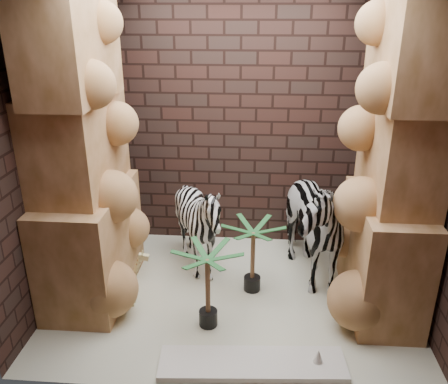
# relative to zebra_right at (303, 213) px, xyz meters

# --- Properties ---
(floor) EXTENTS (3.50, 3.50, 0.00)m
(floor) POSITION_rel_zebra_right_xyz_m (-0.70, -0.44, -0.75)
(floor) COLOR beige
(floor) RESTS_ON ground
(wall_back) EXTENTS (3.50, 0.00, 3.50)m
(wall_back) POSITION_rel_zebra_right_xyz_m (-0.70, 0.81, 0.75)
(wall_back) COLOR black
(wall_back) RESTS_ON ground
(wall_front) EXTENTS (3.50, 0.00, 3.50)m
(wall_front) POSITION_rel_zebra_right_xyz_m (-0.70, -1.69, 0.75)
(wall_front) COLOR black
(wall_front) RESTS_ON ground
(wall_left) EXTENTS (0.00, 3.00, 3.00)m
(wall_left) POSITION_rel_zebra_right_xyz_m (-2.45, -0.44, 0.75)
(wall_left) COLOR black
(wall_left) RESTS_ON ground
(wall_right) EXTENTS (0.00, 3.00, 3.00)m
(wall_right) POSITION_rel_zebra_right_xyz_m (1.05, -0.44, 0.75)
(wall_right) COLOR black
(wall_right) RESTS_ON ground
(rock_pillar_left) EXTENTS (0.68, 1.30, 3.00)m
(rock_pillar_left) POSITION_rel_zebra_right_xyz_m (-2.10, -0.44, 0.75)
(rock_pillar_left) COLOR tan
(rock_pillar_left) RESTS_ON floor
(rock_pillar_right) EXTENTS (0.58, 1.25, 3.00)m
(rock_pillar_right) POSITION_rel_zebra_right_xyz_m (0.72, -0.44, 0.75)
(rock_pillar_right) COLOR tan
(rock_pillar_right) RESTS_ON floor
(zebra_right) EXTENTS (1.04, 1.42, 1.51)m
(zebra_right) POSITION_rel_zebra_right_xyz_m (0.00, 0.00, 0.00)
(zebra_right) COLOR white
(zebra_right) RESTS_ON floor
(zebra_left) EXTENTS (1.24, 1.38, 1.04)m
(zebra_left) POSITION_rel_zebra_right_xyz_m (-1.08, -0.01, -0.24)
(zebra_left) COLOR white
(zebra_left) RESTS_ON floor
(giraffe_toy) EXTENTS (0.32, 0.12, 0.62)m
(giraffe_toy) POSITION_rel_zebra_right_xyz_m (-1.73, -0.66, -0.45)
(giraffe_toy) COLOR beige
(giraffe_toy) RESTS_ON floor
(palm_front) EXTENTS (0.36, 0.36, 0.76)m
(palm_front) POSITION_rel_zebra_right_xyz_m (-0.50, -0.31, -0.38)
(palm_front) COLOR #134D21
(palm_front) RESTS_ON floor
(palm_back) EXTENTS (0.36, 0.36, 0.79)m
(palm_back) POSITION_rel_zebra_right_xyz_m (-0.89, -0.90, -0.36)
(palm_back) COLOR #134D21
(palm_back) RESTS_ON floor
(surfboard) EXTENTS (1.54, 0.48, 0.05)m
(surfboard) POSITION_rel_zebra_right_xyz_m (-0.48, -1.40, -0.73)
(surfboard) COLOR silver
(surfboard) RESTS_ON floor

